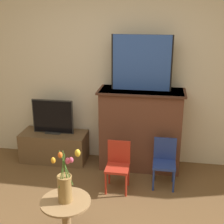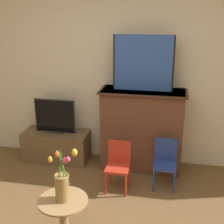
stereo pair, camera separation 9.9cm
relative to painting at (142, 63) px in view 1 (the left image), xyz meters
The scene contains 9 objects.
wall_back 0.39m from the painting, 140.92° to the left, with size 8.00×0.06×2.70m.
fireplace_mantel 0.88m from the painting, 24.51° to the right, with size 1.12×0.47×1.09m.
painting is the anchor object (origin of this frame).
tv_stand 1.73m from the painting, behind, with size 0.93×0.42×0.42m.
tv_monitor 1.45m from the painting, behind, with size 0.58×0.12×0.48m.
chair_red 1.28m from the painting, 108.80° to the right, with size 0.27×0.27×0.60m.
chair_blue 1.24m from the painting, 50.74° to the right, with size 0.27×0.27×0.60m.
side_table 2.05m from the painting, 108.31° to the right, with size 0.46×0.46×0.46m.
vase_tulips 1.88m from the painting, 108.08° to the right, with size 0.22×0.19×0.52m.
Camera 1 is at (0.57, -2.02, 2.13)m, focal length 50.00 mm.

